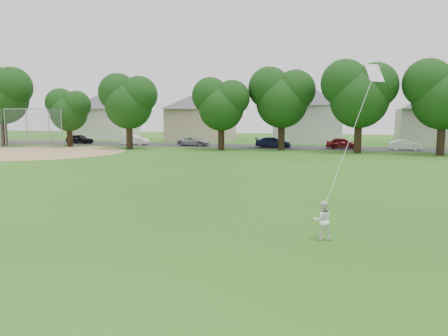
# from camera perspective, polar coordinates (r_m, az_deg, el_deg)

# --- Properties ---
(ground) EXTENTS (160.00, 160.00, 0.00)m
(ground) POSITION_cam_1_polar(r_m,az_deg,el_deg) (12.31, -8.78, -11.59)
(ground) COLOR #1E4F12
(ground) RESTS_ON ground
(street) EXTENTS (90.00, 7.00, 0.01)m
(street) POSITION_cam_1_polar(r_m,az_deg,el_deg) (52.99, 10.12, 2.66)
(street) COLOR #2D2D30
(street) RESTS_ON ground
(dirt_infield) EXTENTS (18.00, 18.00, 0.02)m
(dirt_infield) POSITION_cam_1_polar(r_m,az_deg,el_deg) (49.58, -23.15, 1.92)
(dirt_infield) COLOR #9E7F51
(dirt_infield) RESTS_ON ground
(older_boy) EXTENTS (0.71, 0.62, 1.24)m
(older_boy) POSITION_cam_1_polar(r_m,az_deg,el_deg) (14.08, 12.74, -6.68)
(older_boy) COLOR white
(older_boy) RESTS_ON ground
(kite) EXTENTS (1.30, 2.84, 6.90)m
(kite) POSITION_cam_1_polar(r_m,az_deg,el_deg) (16.11, 16.34, 4.26)
(kite) COLOR silver
(kite) RESTS_ON ground
(baseball_backstop) EXTENTS (10.33, 3.18, 4.57)m
(baseball_backstop) POSITION_cam_1_polar(r_m,az_deg,el_deg) (55.62, -24.61, 4.69)
(baseball_backstop) COLOR gray
(baseball_backstop) RESTS_ON ground
(tree_row) EXTENTS (83.09, 9.24, 11.60)m
(tree_row) POSITION_cam_1_polar(r_m,az_deg,el_deg) (46.32, 16.35, 9.92)
(tree_row) COLOR black
(tree_row) RESTS_ON ground
(parked_cars) EXTENTS (44.54, 2.26, 1.29)m
(parked_cars) POSITION_cam_1_polar(r_m,az_deg,el_deg) (53.58, 0.25, 3.47)
(parked_cars) COLOR black
(parked_cars) RESTS_ON ground
(house_row) EXTENTS (76.38, 13.25, 9.80)m
(house_row) POSITION_cam_1_polar(r_m,az_deg,el_deg) (62.83, 10.86, 7.57)
(house_row) COLOR silver
(house_row) RESTS_ON ground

